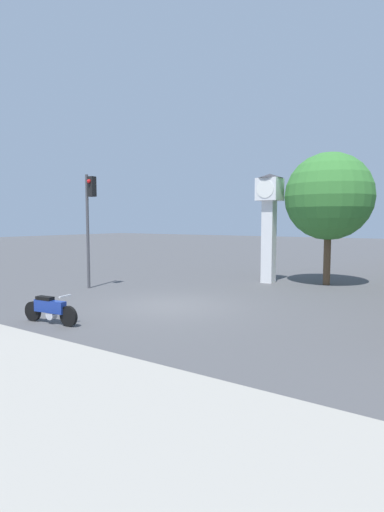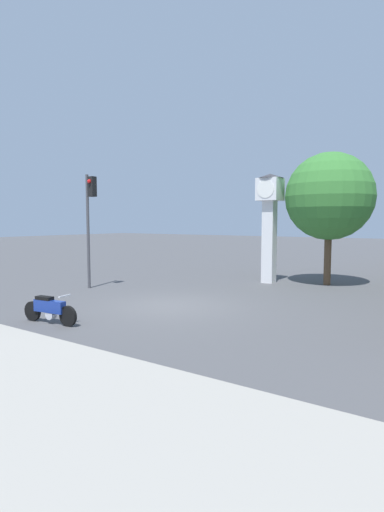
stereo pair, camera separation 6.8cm
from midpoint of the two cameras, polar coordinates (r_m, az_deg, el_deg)
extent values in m
plane|color=#4C4C4F|center=(13.13, -3.06, -7.12)|extent=(120.00, 120.00, 0.00)
cylinder|color=black|center=(11.04, -17.13, -8.21)|extent=(0.55, 0.16, 0.54)
cylinder|color=black|center=(11.97, -21.66, -7.32)|extent=(0.55, 0.16, 0.54)
cube|color=navy|center=(11.46, -19.51, -6.78)|extent=(1.01, 0.32, 0.33)
cube|color=black|center=(11.55, -20.17, -5.65)|extent=(0.53, 0.27, 0.09)
cylinder|color=silver|center=(11.47, -19.32, -7.92)|extent=(0.27, 0.21, 0.25)
cube|color=silver|center=(11.01, -17.56, -5.47)|extent=(0.10, 0.40, 0.04)
cube|color=white|center=(18.15, 11.07, 1.97)|extent=(0.52, 0.52, 3.66)
cube|color=white|center=(18.19, 11.20, 9.30)|extent=(0.98, 0.98, 0.98)
cylinder|color=white|center=(17.73, 10.56, 9.43)|extent=(0.79, 0.02, 0.79)
cone|color=#333338|center=(18.24, 11.23, 11.15)|extent=(1.18, 1.18, 0.20)
cylinder|color=#47474C|center=(16.89, -14.51, 3.35)|extent=(0.12, 0.12, 4.64)
cube|color=black|center=(16.72, -13.96, 9.59)|extent=(0.28, 0.24, 0.80)
sphere|color=red|center=(16.64, -14.36, 10.30)|extent=(0.16, 0.16, 0.16)
cylinder|color=brown|center=(18.22, 18.90, -0.31)|extent=(0.30, 0.30, 2.32)
sphere|color=#387A33|center=(18.18, 19.13, 8.05)|extent=(3.73, 3.73, 3.73)
camera|label=1|loc=(0.03, -89.87, 0.01)|focal=28.00mm
camera|label=2|loc=(0.03, 90.13, -0.01)|focal=28.00mm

